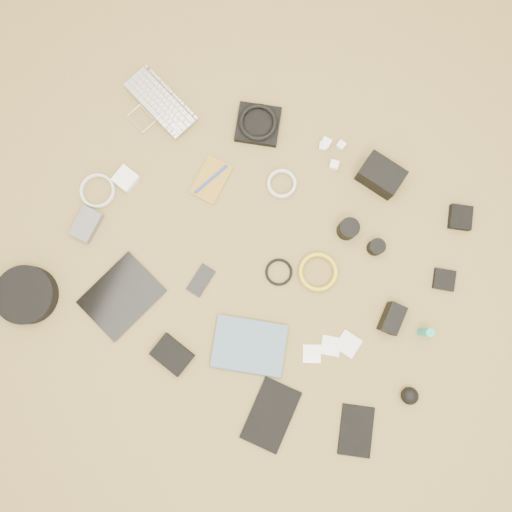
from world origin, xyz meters
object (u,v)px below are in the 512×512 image
at_px(paperback, 245,373).
at_px(dslr_camera, 381,175).
at_px(laptop, 153,110).
at_px(tablet, 122,296).
at_px(phone, 201,280).
at_px(headphone_case, 27,295).

bearing_deg(paperback, dslr_camera, -25.92).
height_order(laptop, dslr_camera, dslr_camera).
xyz_separation_m(laptop, dslr_camera, (0.84, 0.10, 0.03)).
distance_m(laptop, dslr_camera, 0.85).
xyz_separation_m(laptop, tablet, (0.19, -0.65, -0.01)).
relative_size(laptop, phone, 2.64).
relative_size(laptop, dslr_camera, 1.96).
bearing_deg(laptop, headphone_case, -74.99).
xyz_separation_m(laptop, paperback, (0.69, -0.71, 0.00)).
xyz_separation_m(dslr_camera, tablet, (-0.65, -0.76, -0.04)).
bearing_deg(headphone_case, dslr_camera, 43.09).
bearing_deg(headphone_case, paperback, 4.91).
distance_m(tablet, phone, 0.28).
relative_size(laptop, tablet, 1.13).
distance_m(laptop, phone, 0.64).
xyz_separation_m(tablet, phone, (0.23, 0.16, -0.00)).
bearing_deg(tablet, paperback, 13.72).
xyz_separation_m(phone, paperback, (0.27, -0.22, 0.01)).
height_order(phone, headphone_case, headphone_case).
relative_size(dslr_camera, tablet, 0.57).
bearing_deg(phone, tablet, -136.77).
distance_m(phone, paperback, 0.35).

